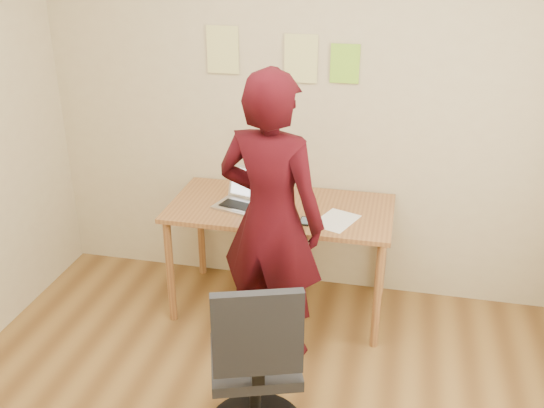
% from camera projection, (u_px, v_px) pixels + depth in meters
% --- Properties ---
extents(room, '(3.58, 3.58, 2.78)m').
position_uv_depth(room, '(228.00, 210.00, 2.32)').
color(room, brown).
rests_on(room, ground).
extents(desk, '(1.40, 0.70, 0.74)m').
position_uv_depth(desk, '(281.00, 219.00, 3.85)').
color(desk, '#976334').
rests_on(desk, ground).
extents(laptop, '(0.36, 0.34, 0.22)m').
position_uv_depth(laptop, '(244.00, 197.00, 3.82)').
color(laptop, '#B3B4BB').
rests_on(laptop, desk).
extents(paper_sheet, '(0.29, 0.34, 0.00)m').
position_uv_depth(paper_sheet, '(336.00, 220.00, 3.62)').
color(paper_sheet, white).
rests_on(paper_sheet, desk).
extents(phone, '(0.06, 0.12, 0.01)m').
position_uv_depth(phone, '(305.00, 221.00, 3.61)').
color(phone, black).
rests_on(phone, desk).
extents(wall_note_left, '(0.21, 0.00, 0.30)m').
position_uv_depth(wall_note_left, '(223.00, 50.00, 3.85)').
color(wall_note_left, '#E0DD86').
rests_on(wall_note_left, room).
extents(wall_note_mid, '(0.21, 0.00, 0.30)m').
position_uv_depth(wall_note_mid, '(301.00, 59.00, 3.77)').
color(wall_note_mid, '#E0DD86').
rests_on(wall_note_mid, room).
extents(wall_note_right, '(0.18, 0.00, 0.24)m').
position_uv_depth(wall_note_right, '(345.00, 64.00, 3.72)').
color(wall_note_right, '#90D930').
rests_on(wall_note_right, room).
extents(office_chair, '(0.53, 0.54, 0.95)m').
position_uv_depth(office_chair, '(256.00, 375.00, 2.87)').
color(office_chair, black).
rests_on(office_chair, ground).
extents(person, '(0.70, 0.54, 1.71)m').
position_uv_depth(person, '(271.00, 221.00, 3.35)').
color(person, '#33070C').
rests_on(person, ground).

